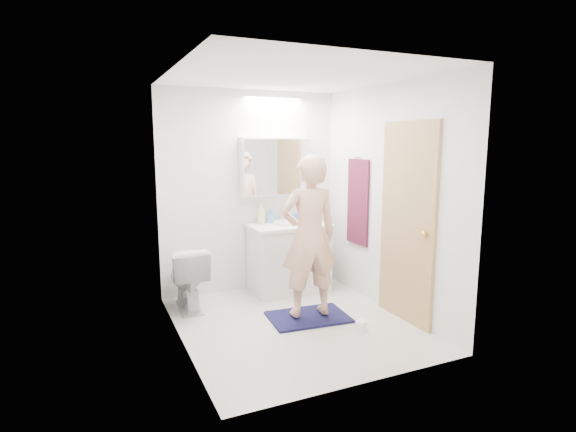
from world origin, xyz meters
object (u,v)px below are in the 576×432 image
vanity_cabinet (289,259)px  medicine_cabinet (276,167)px  toilet (187,277)px  toilet_paper_roll (361,326)px  toothbrush_cup (297,218)px  person (309,236)px  soap_bottle_a (261,214)px  soap_bottle_b (271,215)px

vanity_cabinet → medicine_cabinet: medicine_cabinet is taller
toilet → toilet_paper_roll: 1.91m
toothbrush_cup → vanity_cabinet: bearing=-139.3°
person → soap_bottle_a: bearing=-79.0°
vanity_cabinet → person: 1.04m
person → soap_bottle_b: bearing=-86.4°
toothbrush_cup → toilet: bearing=-169.2°
toilet → person: size_ratio=0.43×
toothbrush_cup → toilet_paper_roll: 1.75m
vanity_cabinet → medicine_cabinet: (-0.08, 0.21, 1.11)m
vanity_cabinet → soap_bottle_b: 0.57m
toilet → toothbrush_cup: bearing=-167.6°
vanity_cabinet → soap_bottle_a: (-0.30, 0.15, 0.55)m
vanity_cabinet → toilet_paper_roll: bearing=-84.5°
vanity_cabinet → person: (-0.19, -0.90, 0.47)m
medicine_cabinet → toothbrush_cup: medicine_cabinet is taller
toilet → toothbrush_cup: 1.56m
medicine_cabinet → soap_bottle_b: 0.60m
toothbrush_cup → toilet_paper_roll: bearing=-91.9°
soap_bottle_a → toilet_paper_roll: size_ratio=2.27×
medicine_cabinet → toilet_paper_roll: (0.22, -1.60, -1.45)m
vanity_cabinet → soap_bottle_b: size_ratio=5.00×
soap_bottle_a → soap_bottle_b: size_ratio=1.39×
toilet → soap_bottle_b: soap_bottle_b is taller
toothbrush_cup → soap_bottle_b: bearing=176.7°
soap_bottle_a → medicine_cabinet: bearing=15.5°
toilet → soap_bottle_a: 1.16m
toilet → soap_bottle_a: soap_bottle_a is taller
vanity_cabinet → toothbrush_cup: bearing=40.7°
vanity_cabinet → toilet: (-1.26, -0.11, -0.04)m
vanity_cabinet → soap_bottle_a: 0.65m
vanity_cabinet → medicine_cabinet: size_ratio=1.02×
vanity_cabinet → medicine_cabinet: bearing=111.6°
vanity_cabinet → toilet_paper_roll: size_ratio=8.18×
soap_bottle_a → soap_bottle_b: (0.14, 0.03, -0.03)m
person → soap_bottle_a: 1.06m
soap_bottle_b → toilet: bearing=-164.9°
toilet → vanity_cabinet: bearing=-173.2°
toilet → medicine_cabinet: bearing=-162.9°
person → toothbrush_cup: bearing=-104.4°
medicine_cabinet → person: size_ratio=0.54×
medicine_cabinet → toilet_paper_roll: bearing=-82.3°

